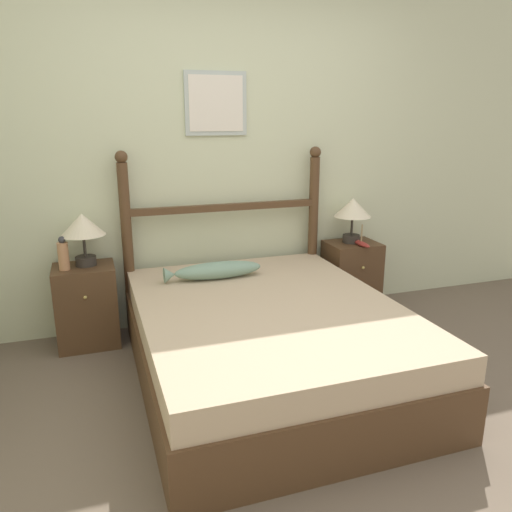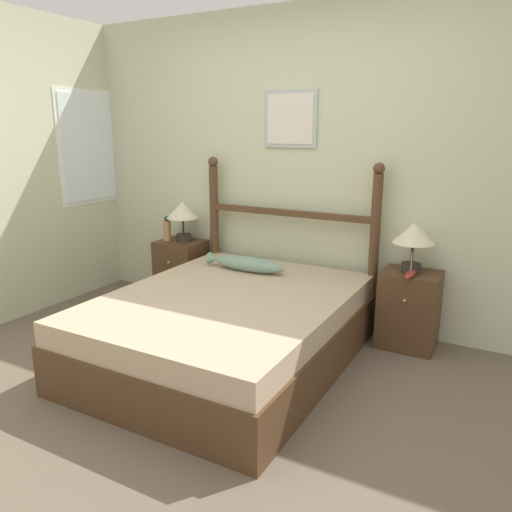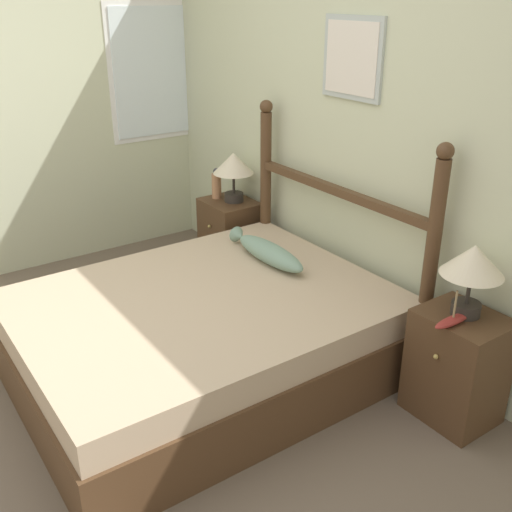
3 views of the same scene
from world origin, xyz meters
TOP-DOWN VIEW (x-y plane):
  - ground_plane at (0.00, 0.00)m, footprint 16.00×16.00m
  - wall_back at (-0.00, 1.73)m, footprint 6.40×0.08m
  - bed at (-0.07, 0.65)m, footprint 1.55×1.99m
  - headboard at (-0.07, 1.60)m, footprint 1.56×0.09m
  - nightstand_left at (-1.13, 1.50)m, footprint 0.41×0.37m
  - nightstand_right at (0.98, 1.50)m, footprint 0.41×0.37m
  - table_lamp_left at (-1.10, 1.53)m, footprint 0.30×0.30m
  - table_lamp_right at (0.97, 1.51)m, footprint 0.30×0.30m
  - bottle at (-1.24, 1.46)m, footprint 0.07×0.07m
  - model_boat at (0.99, 1.39)m, footprint 0.06×0.25m
  - fish_pillow at (-0.26, 1.22)m, footprint 0.69×0.16m

SIDE VIEW (x-z plane):
  - ground_plane at x=0.00m, z-range 0.00..0.00m
  - bed at x=-0.07m, z-range 0.00..0.49m
  - nightstand_left at x=-1.13m, z-range 0.00..0.58m
  - nightstand_right at x=0.98m, z-range 0.00..0.58m
  - fish_pillow at x=-0.26m, z-range 0.49..0.61m
  - model_boat at x=0.99m, z-range 0.51..0.69m
  - bottle at x=-1.24m, z-range 0.57..0.80m
  - headboard at x=-0.07m, z-range 0.06..1.41m
  - table_lamp_left at x=-1.10m, z-range 0.67..1.03m
  - table_lamp_right at x=0.97m, z-range 0.67..1.03m
  - wall_back at x=0.00m, z-range 0.00..2.55m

